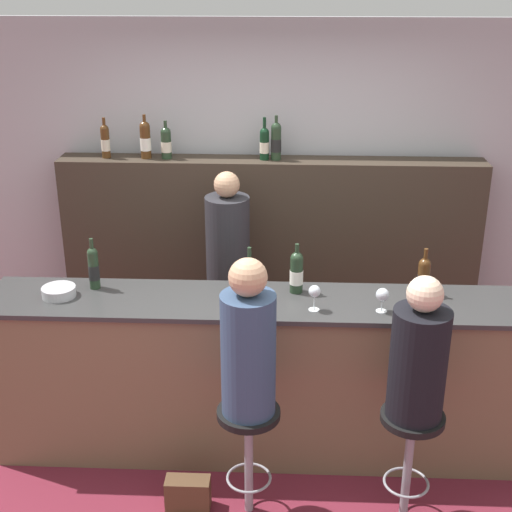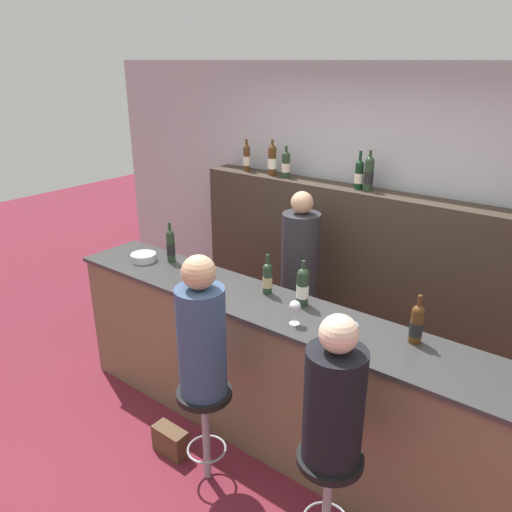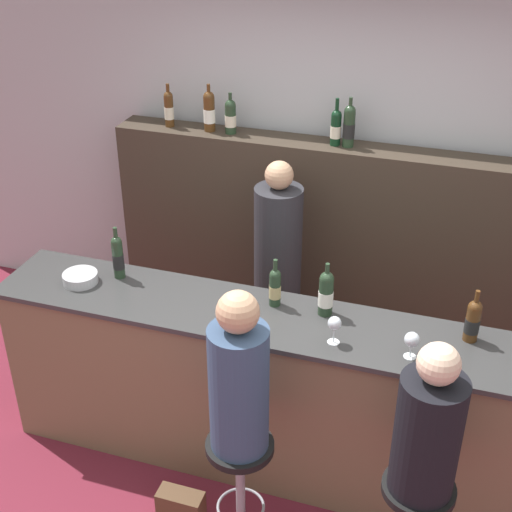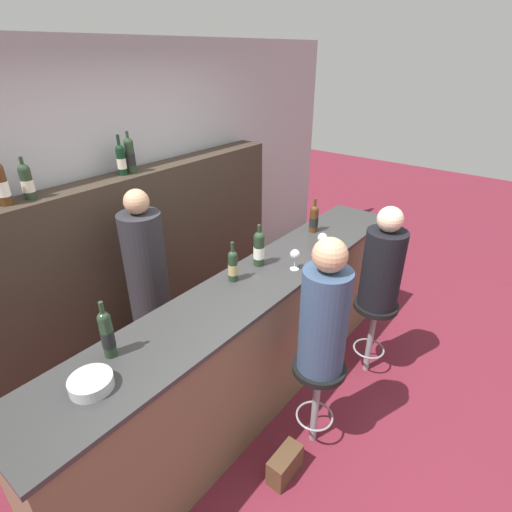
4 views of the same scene
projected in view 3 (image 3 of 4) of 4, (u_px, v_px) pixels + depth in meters
ground_plane at (270, 495)px, 4.18m from camera, size 16.00×16.00×0.00m
wall_back at (347, 175)px, 5.02m from camera, size 6.40×0.05×2.60m
bar_counter at (284, 397)px, 4.12m from camera, size 3.40×0.54×1.08m
back_bar_cabinet at (336, 252)px, 5.08m from camera, size 3.19×0.28×1.60m
wine_bottle_counter_0 at (118, 257)px, 4.17m from camera, size 0.07×0.07×0.33m
wine_bottle_counter_1 at (275, 287)px, 3.92m from camera, size 0.07×0.07×0.29m
wine_bottle_counter_2 at (326, 293)px, 3.84m from camera, size 0.08×0.08×0.32m
wine_bottle_counter_3 at (473, 320)px, 3.64m from camera, size 0.08×0.08×0.30m
wine_bottle_backbar_0 at (169, 109)px, 4.95m from camera, size 0.07×0.07×0.30m
wine_bottle_backbar_1 at (209, 111)px, 4.87m from camera, size 0.08×0.08×0.33m
wine_bottle_backbar_2 at (230, 116)px, 4.83m from camera, size 0.08×0.08×0.28m
wine_bottle_backbar_3 at (336, 127)px, 4.64m from camera, size 0.07×0.07×0.31m
wine_bottle_backbar_4 at (349, 126)px, 4.60m from camera, size 0.08×0.08×0.33m
wine_glass_0 at (335, 324)px, 3.62m from camera, size 0.07×0.07×0.16m
wine_glass_1 at (412, 340)px, 3.52m from camera, size 0.08×0.08×0.15m
metal_bowl at (80, 278)px, 4.17m from camera, size 0.20×0.20×0.06m
bar_stool_left at (240, 465)px, 3.67m from camera, size 0.35×0.35×0.69m
guest_seated_left at (239, 381)px, 3.40m from camera, size 0.29×0.29×0.90m
bar_stool_right at (415, 509)px, 3.43m from camera, size 0.35×0.35×0.69m
guest_seated_right at (428, 429)px, 3.18m from camera, size 0.30×0.30×0.82m
bartender at (277, 283)px, 4.79m from camera, size 0.31×0.31×1.64m
handbag at (181, 507)px, 3.98m from camera, size 0.26×0.12×0.20m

